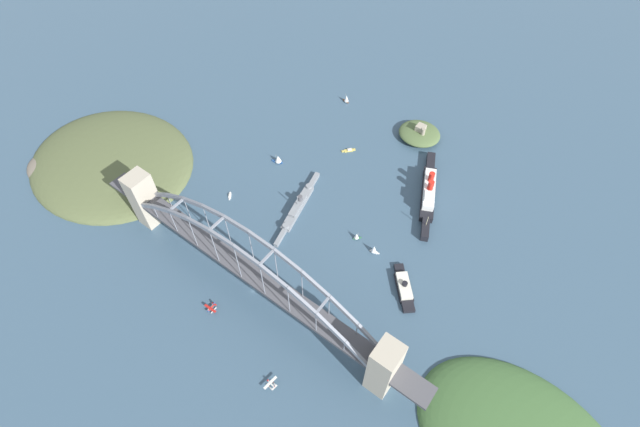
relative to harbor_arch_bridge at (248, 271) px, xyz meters
The scene contains 15 objects.
ground_plane 27.65m from the harbor_arch_bridge, 11.89° to the left, with size 1400.00×1400.00×0.00m, color #385166.
harbor_arch_bridge is the anchor object (origin of this frame).
headland_west_shore 191.58m from the harbor_arch_bridge, behind, with size 153.74×132.81×24.15m.
ocean_liner 166.58m from the harbor_arch_bridge, 69.77° to the left, with size 46.14×88.21×20.02m.
naval_cruiser 85.20m from the harbor_arch_bridge, 105.05° to the left, with size 23.08×80.22×16.49m.
harbor_ferry_steamer 111.58m from the harbor_arch_bridge, 37.61° to the left, with size 31.86×33.98×8.08m.
fort_island_mid_harbor 215.83m from the harbor_arch_bridge, 85.85° to the left, with size 38.93×36.63×14.52m.
seaplane_taxiing_near_bridge 73.92m from the harbor_arch_bridge, 38.31° to the right, with size 7.44×10.61×4.83m.
seaplane_second_in_formation 40.70m from the harbor_arch_bridge, 114.54° to the right, with size 10.24×7.65×4.61m.
small_boat_0 97.01m from the harbor_arch_bridge, 144.14° to the left, with size 6.35×7.47×1.74m.
small_boat_1 227.34m from the harbor_arch_bridge, 107.63° to the left, with size 7.79×5.12×9.16m.
small_boat_2 92.46m from the harbor_arch_bridge, 67.61° to the left, with size 5.55×5.91×7.23m.
small_boat_3 131.23m from the harbor_arch_bridge, 122.06° to the left, with size 10.13×7.00×9.20m.
small_boat_4 163.81m from the harbor_arch_bridge, 99.41° to the left, with size 9.91×11.02×1.92m.
small_boat_5 98.01m from the harbor_arch_bridge, 57.21° to the left, with size 7.75×5.09×8.73m.
Camera 1 is at (134.05, -97.91, 293.48)m, focal length 25.64 mm.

